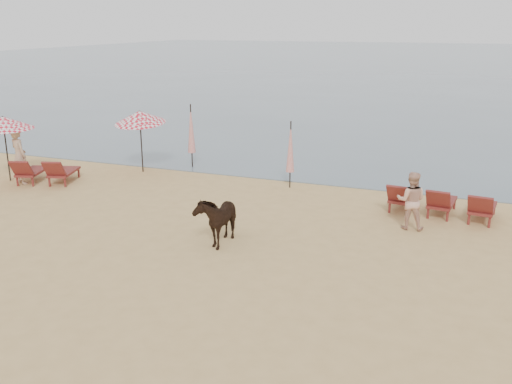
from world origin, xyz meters
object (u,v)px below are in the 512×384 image
lounger_cluster_right (441,202)px  umbrella_open_left_a (3,123)px  cow (217,218)px  beachgoer_right_a (411,201)px  beachgoer_left (19,156)px  umbrella_closed_right (290,147)px  lounger_cluster_left (45,171)px  umbrella_open_left_b (140,117)px  umbrella_closed_left (191,129)px

lounger_cluster_right → umbrella_open_left_a: umbrella_open_left_a is taller
umbrella_open_left_a → cow: size_ratio=1.48×
beachgoer_right_a → beachgoer_left: bearing=-2.5°
lounger_cluster_right → beachgoer_left: 13.82m
beachgoer_right_a → cow: bearing=28.6°
lounger_cluster_right → beachgoer_left: bearing=-167.3°
beachgoer_left → umbrella_closed_right: bearing=-139.7°
lounger_cluster_left → cow: 8.32m
umbrella_open_left_b → beachgoer_right_a: (9.96, -2.72, -1.25)m
lounger_cluster_left → cow: bearing=-37.0°
lounger_cluster_left → umbrella_open_left_b: size_ratio=0.93×
lounger_cluster_right → cow: (-5.14, -4.10, 0.22)m
umbrella_open_left_a → umbrella_open_left_b: (3.69, 2.74, -0.01)m
lounger_cluster_left → umbrella_open_left_a: (-1.42, -0.17, 1.61)m
umbrella_closed_left → umbrella_open_left_b: bearing=-139.7°
umbrella_open_left_a → cow: (9.23, -2.72, -1.40)m
lounger_cluster_left → cow: (7.81, -2.88, 0.21)m
lounger_cluster_left → umbrella_open_left_b: 3.79m
cow → beachgoer_left: bearing=161.1°
umbrella_closed_left → beachgoer_right_a: (8.52, -3.94, -0.70)m
umbrella_closed_right → cow: size_ratio=1.46×
umbrella_closed_right → umbrella_closed_left: bearing=163.3°
umbrella_open_left_b → lounger_cluster_left: bearing=-143.5°
umbrella_open_left_a → lounger_cluster_left: bearing=7.2°
umbrella_closed_right → cow: bearing=-92.3°
lounger_cluster_right → beachgoer_left: size_ratio=1.56×
umbrella_closed_right → cow: umbrella_closed_right is taller
lounger_cluster_left → umbrella_open_left_a: bearing=170.0°
lounger_cluster_left → umbrella_open_left_a: size_ratio=0.96×
cow → lounger_cluster_right: bearing=36.5°
cow → lounger_cluster_left: bearing=157.7°
lounger_cluster_left → umbrella_closed_left: bearing=28.9°
lounger_cluster_left → umbrella_open_left_b: bearing=31.8°
lounger_cluster_right → umbrella_open_left_a: (-14.36, -1.38, 1.62)m
umbrella_closed_left → umbrella_closed_right: 4.51m
umbrella_closed_right → lounger_cluster_right: bearing=-14.5°
umbrella_open_left_b → umbrella_closed_left: size_ratio=0.97×
umbrella_closed_left → beachgoer_left: (-4.49, -4.07, -0.53)m
lounger_cluster_right → umbrella_closed_left: bearing=170.9°
cow → beachgoer_right_a: bearing=29.7°
lounger_cluster_left → umbrella_open_left_a: umbrella_open_left_a is taller
cow → beachgoer_left: beachgoer_left is taller
lounger_cluster_right → umbrella_closed_left: umbrella_closed_left is taller
lounger_cluster_left → umbrella_closed_right: size_ratio=0.97×
umbrella_closed_left → cow: size_ratio=1.58×
lounger_cluster_left → umbrella_closed_left: (3.71, 3.79, 1.05)m
lounger_cluster_right → umbrella_closed_left: size_ratio=1.24×
umbrella_open_left_b → umbrella_closed_right: umbrella_open_left_b is taller
cow → beachgoer_right_a: (4.42, 2.73, 0.14)m
lounger_cluster_left → cow: size_ratio=1.43×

